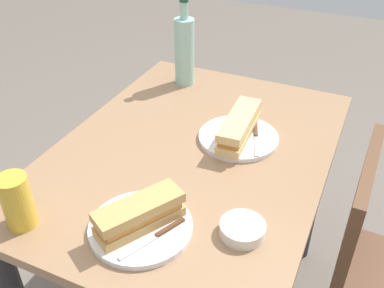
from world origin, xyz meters
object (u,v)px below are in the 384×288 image
at_px(baguette_sandwich_near, 239,126).
at_px(water_bottle, 184,50).
at_px(plate_near, 238,138).
at_px(beer_glass, 17,202).
at_px(dining_table, 192,185).
at_px(chair_far, 378,276).
at_px(olive_bowl, 242,229).
at_px(plate_far, 141,227).
at_px(baguette_sandwich_far, 140,214).
at_px(knife_far, 157,236).
at_px(knife_near, 256,136).

distance_m(baguette_sandwich_near, water_bottle, 0.43).
bearing_deg(plate_near, beer_glass, -32.22).
height_order(dining_table, baguette_sandwich_near, baguette_sandwich_near).
bearing_deg(chair_far, olive_bowl, -52.27).
bearing_deg(baguette_sandwich_near, plate_far, -10.22).
relative_size(dining_table, plate_far, 4.38).
bearing_deg(water_bottle, chair_far, 63.96).
bearing_deg(chair_far, plate_far, -58.12).
relative_size(chair_far, water_bottle, 2.76).
xyz_separation_m(plate_near, baguette_sandwich_far, (0.45, -0.08, 0.04)).
bearing_deg(chair_far, plate_near, -102.30).
bearing_deg(plate_far, olive_bowl, 111.19).
bearing_deg(olive_bowl, water_bottle, -145.10).
relative_size(knife_far, beer_glass, 1.23).
distance_m(dining_table, olive_bowl, 0.39).
relative_size(baguette_sandwich_near, olive_bowl, 2.35).
bearing_deg(plate_near, baguette_sandwich_near, 90.00).
xyz_separation_m(baguette_sandwich_near, water_bottle, (-0.28, -0.31, 0.08)).
height_order(baguette_sandwich_far, olive_bowl, baguette_sandwich_far).
distance_m(baguette_sandwich_near, olive_bowl, 0.39).
xyz_separation_m(chair_far, beer_glass, (0.44, -0.82, 0.34)).
distance_m(chair_far, water_bottle, 0.96).
bearing_deg(baguette_sandwich_far, knife_far, 72.11).
distance_m(baguette_sandwich_far, olive_bowl, 0.24).
distance_m(water_bottle, beer_glass, 0.83).
relative_size(plate_near, olive_bowl, 2.28).
relative_size(chair_far, baguette_sandwich_near, 3.53).
xyz_separation_m(plate_near, knife_near, (-0.01, 0.05, 0.01)).
relative_size(dining_table, chair_far, 1.21).
xyz_separation_m(baguette_sandwich_near, knife_far, (0.47, -0.03, -0.03)).
relative_size(chair_far, beer_glass, 6.44).
distance_m(baguette_sandwich_far, water_bottle, 0.77).
height_order(beer_glass, olive_bowl, beer_glass).
bearing_deg(baguette_sandwich_near, plate_near, -90.00).
relative_size(chair_far, knife_near, 5.05).
relative_size(knife_near, water_bottle, 0.55).
xyz_separation_m(plate_near, knife_far, (0.47, -0.03, 0.01)).
bearing_deg(plate_far, dining_table, -175.75).
bearing_deg(dining_table, olive_bowl, 43.38).
bearing_deg(chair_far, knife_far, -54.28).
bearing_deg(water_bottle, knife_near, 53.62).
xyz_separation_m(baguette_sandwich_far, knife_far, (0.02, 0.05, -0.03)).
height_order(baguette_sandwich_near, beer_glass, beer_glass).
distance_m(chair_far, baguette_sandwich_far, 0.73).
xyz_separation_m(baguette_sandwich_near, baguette_sandwich_far, (0.45, -0.08, -0.00)).
distance_m(dining_table, baguette_sandwich_far, 0.39).
bearing_deg(plate_near, knife_near, 105.08).
distance_m(plate_near, olive_bowl, 0.39).
relative_size(dining_table, baguette_sandwich_near, 4.26).
distance_m(plate_near, baguette_sandwich_near, 0.04).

